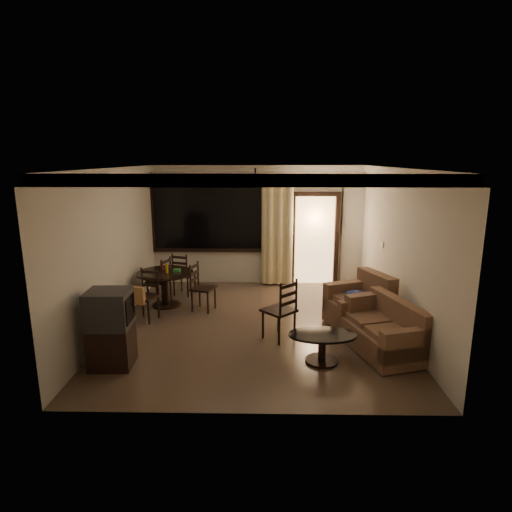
{
  "coord_description": "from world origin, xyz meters",
  "views": [
    {
      "loc": [
        0.15,
        -7.27,
        2.96
      ],
      "look_at": [
        0.01,
        0.2,
        1.24
      ],
      "focal_mm": 30.0,
      "sensor_mm": 36.0,
      "label": 1
    }
  ],
  "objects_px": {
    "dining_chair_north": "(184,282)",
    "coffee_table": "(322,343)",
    "armchair": "(361,305)",
    "dining_chair_west": "(160,288)",
    "side_chair": "(279,321)",
    "dining_table": "(165,279)",
    "dining_chair_east": "(203,296)",
    "sofa": "(384,332)",
    "tv_cabinet": "(111,329)",
    "dining_chair_south": "(145,304)"
  },
  "relations": [
    {
      "from": "armchair",
      "to": "tv_cabinet",
      "type": "bearing_deg",
      "value": -179.4
    },
    {
      "from": "tv_cabinet",
      "to": "dining_chair_west",
      "type": "bearing_deg",
      "value": 87.46
    },
    {
      "from": "sofa",
      "to": "side_chair",
      "type": "relative_size",
      "value": 1.58
    },
    {
      "from": "sofa",
      "to": "dining_chair_west",
      "type": "bearing_deg",
      "value": 134.47
    },
    {
      "from": "tv_cabinet",
      "to": "sofa",
      "type": "xyz_separation_m",
      "value": [
        4.08,
        0.56,
        -0.25
      ]
    },
    {
      "from": "tv_cabinet",
      "to": "armchair",
      "type": "height_order",
      "value": "tv_cabinet"
    },
    {
      "from": "sofa",
      "to": "dining_table",
      "type": "bearing_deg",
      "value": 136.15
    },
    {
      "from": "dining_chair_north",
      "to": "armchair",
      "type": "relative_size",
      "value": 0.78
    },
    {
      "from": "dining_chair_north",
      "to": "coffee_table",
      "type": "distance_m",
      "value": 4.13
    },
    {
      "from": "dining_table",
      "to": "coffee_table",
      "type": "xyz_separation_m",
      "value": [
        2.87,
        -2.44,
        -0.27
      ]
    },
    {
      "from": "sofa",
      "to": "dining_chair_north",
      "type": "bearing_deg",
      "value": 126.47
    },
    {
      "from": "dining_chair_north",
      "to": "sofa",
      "type": "relative_size",
      "value": 0.57
    },
    {
      "from": "sofa",
      "to": "armchair",
      "type": "height_order",
      "value": "armchair"
    },
    {
      "from": "dining_chair_south",
      "to": "coffee_table",
      "type": "distance_m",
      "value": 3.47
    },
    {
      "from": "dining_table",
      "to": "tv_cabinet",
      "type": "relative_size",
      "value": 1.0
    },
    {
      "from": "armchair",
      "to": "coffee_table",
      "type": "bearing_deg",
      "value": -143.23
    },
    {
      "from": "dining_chair_north",
      "to": "coffee_table",
      "type": "height_order",
      "value": "dining_chair_north"
    },
    {
      "from": "side_chair",
      "to": "dining_table",
      "type": "bearing_deg",
      "value": -79.77
    },
    {
      "from": "dining_chair_north",
      "to": "coffee_table",
      "type": "relative_size",
      "value": 0.95
    },
    {
      "from": "dining_chair_east",
      "to": "coffee_table",
      "type": "xyz_separation_m",
      "value": [
        2.07,
        -2.18,
        0.01
      ]
    },
    {
      "from": "dining_chair_north",
      "to": "sofa",
      "type": "bearing_deg",
      "value": 160.16
    },
    {
      "from": "dining_chair_west",
      "to": "side_chair",
      "type": "relative_size",
      "value": 0.91
    },
    {
      "from": "tv_cabinet",
      "to": "coffee_table",
      "type": "xyz_separation_m",
      "value": [
        3.06,
        0.17,
        -0.28
      ]
    },
    {
      "from": "dining_chair_north",
      "to": "armchair",
      "type": "height_order",
      "value": "armchair"
    },
    {
      "from": "dining_chair_east",
      "to": "dining_chair_north",
      "type": "xyz_separation_m",
      "value": [
        -0.56,
        1.0,
        0.0
      ]
    },
    {
      "from": "dining_chair_west",
      "to": "sofa",
      "type": "distance_m",
      "value": 4.67
    },
    {
      "from": "dining_chair_north",
      "to": "side_chair",
      "type": "relative_size",
      "value": 0.91
    },
    {
      "from": "dining_table",
      "to": "tv_cabinet",
      "type": "distance_m",
      "value": 2.62
    },
    {
      "from": "armchair",
      "to": "dining_chair_west",
      "type": "bearing_deg",
      "value": 140.68
    },
    {
      "from": "dining_chair_north",
      "to": "sofa",
      "type": "height_order",
      "value": "dining_chair_north"
    },
    {
      "from": "dining_chair_west",
      "to": "coffee_table",
      "type": "height_order",
      "value": "dining_chair_west"
    },
    {
      "from": "dining_chair_west",
      "to": "dining_chair_east",
      "type": "bearing_deg",
      "value": 80.31
    },
    {
      "from": "sofa",
      "to": "side_chair",
      "type": "height_order",
      "value": "side_chair"
    },
    {
      "from": "dining_table",
      "to": "sofa",
      "type": "distance_m",
      "value": 4.4
    },
    {
      "from": "sofa",
      "to": "coffee_table",
      "type": "height_order",
      "value": "sofa"
    },
    {
      "from": "dining_chair_west",
      "to": "armchair",
      "type": "distance_m",
      "value": 4.14
    },
    {
      "from": "tv_cabinet",
      "to": "coffee_table",
      "type": "height_order",
      "value": "tv_cabinet"
    },
    {
      "from": "coffee_table",
      "to": "side_chair",
      "type": "xyz_separation_m",
      "value": [
        -0.6,
        0.82,
        0.02
      ]
    },
    {
      "from": "dining_chair_south",
      "to": "sofa",
      "type": "bearing_deg",
      "value": 0.89
    },
    {
      "from": "dining_chair_east",
      "to": "dining_chair_south",
      "type": "bearing_deg",
      "value": 137.13
    },
    {
      "from": "dining_chair_west",
      "to": "tv_cabinet",
      "type": "height_order",
      "value": "tv_cabinet"
    },
    {
      "from": "sofa",
      "to": "coffee_table",
      "type": "xyz_separation_m",
      "value": [
        -1.01,
        -0.39,
        -0.03
      ]
    },
    {
      "from": "dining_chair_east",
      "to": "tv_cabinet",
      "type": "xyz_separation_m",
      "value": [
        -0.99,
        -2.36,
        0.29
      ]
    },
    {
      "from": "dining_chair_east",
      "to": "side_chair",
      "type": "distance_m",
      "value": 2.0
    },
    {
      "from": "dining_table",
      "to": "side_chair",
      "type": "xyz_separation_m",
      "value": [
        2.26,
        -1.62,
        -0.25
      ]
    },
    {
      "from": "dining_chair_west",
      "to": "dining_chair_south",
      "type": "height_order",
      "value": "same"
    },
    {
      "from": "dining_chair_north",
      "to": "side_chair",
      "type": "bearing_deg",
      "value": 148.28
    },
    {
      "from": "tv_cabinet",
      "to": "dining_chair_south",
      "type": "bearing_deg",
      "value": 87.82
    },
    {
      "from": "dining_table",
      "to": "dining_chair_south",
      "type": "height_order",
      "value": "dining_chair_south"
    },
    {
      "from": "dining_chair_south",
      "to": "armchair",
      "type": "bearing_deg",
      "value": 14.57
    }
  ]
}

